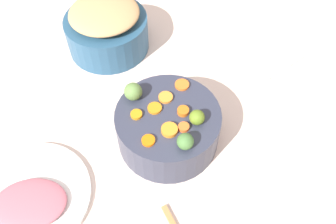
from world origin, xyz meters
TOP-DOWN VIEW (x-y plane):
  - tabletop at (0.00, 0.00)m, footprint 2.40×2.40m
  - serving_bowl_carrots at (-0.03, 0.01)m, footprint 0.25×0.25m
  - metal_pot at (-0.11, -0.36)m, footprint 0.24×0.24m
  - stuffing_mound at (-0.11, -0.36)m, footprint 0.20×0.20m
  - carrot_slice_0 at (-0.05, -0.03)m, footprint 0.04×0.04m
  - carrot_slice_1 at (-0.06, 0.03)m, footprint 0.04×0.04m
  - carrot_slice_2 at (-0.11, -0.04)m, footprint 0.04×0.04m
  - carrot_slice_3 at (-0.01, -0.02)m, footprint 0.05×0.05m
  - carrot_slice_4 at (0.00, 0.04)m, footprint 0.04×0.04m
  - carrot_slice_5 at (0.03, -0.04)m, footprint 0.03×0.03m
  - carrot_slice_6 at (0.05, 0.03)m, footprint 0.04×0.04m
  - carrot_slice_7 at (-0.03, 0.06)m, footprint 0.03×0.03m
  - brussels_sprout_0 at (0.00, 0.09)m, footprint 0.04×0.04m
  - brussels_sprout_1 at (-0.06, 0.06)m, footprint 0.03×0.03m
  - brussels_sprout_2 at (-0.00, -0.08)m, footprint 0.04×0.04m
  - ham_plate at (0.31, -0.08)m, footprint 0.28×0.28m
  - ham_slice_main at (0.32, -0.06)m, footprint 0.20×0.19m
  - dish_towel at (-0.45, -0.02)m, footprint 0.16×0.17m

SIDE VIEW (x-z plane):
  - tabletop at x=0.00m, z-range 0.00..0.02m
  - dish_towel at x=-0.45m, z-range 0.02..0.03m
  - ham_plate at x=0.31m, z-range 0.02..0.03m
  - ham_slice_main at x=0.32m, z-range 0.03..0.05m
  - serving_bowl_carrots at x=-0.03m, z-range 0.02..0.12m
  - metal_pot at x=-0.11m, z-range 0.02..0.12m
  - carrot_slice_3 at x=-0.01m, z-range 0.12..0.13m
  - carrot_slice_2 at x=-0.11m, z-range 0.12..0.13m
  - carrot_slice_0 at x=-0.05m, z-range 0.12..0.13m
  - carrot_slice_6 at x=0.05m, z-range 0.12..0.13m
  - carrot_slice_5 at x=0.03m, z-range 0.12..0.13m
  - carrot_slice_7 at x=-0.03m, z-range 0.12..0.13m
  - carrot_slice_4 at x=0.00m, z-range 0.12..0.13m
  - carrot_slice_1 at x=-0.06m, z-range 0.12..0.14m
  - brussels_sprout_1 at x=-0.06m, z-range 0.12..0.16m
  - brussels_sprout_0 at x=0.00m, z-range 0.12..0.16m
  - brussels_sprout_2 at x=0.00m, z-range 0.12..0.17m
  - stuffing_mound at x=-0.11m, z-range 0.12..0.17m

